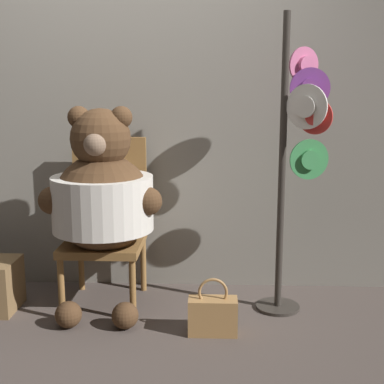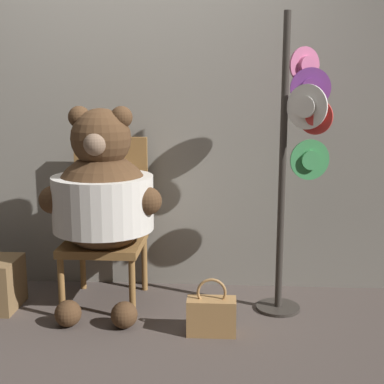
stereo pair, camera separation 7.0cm
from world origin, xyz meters
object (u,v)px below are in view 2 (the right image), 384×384
chair (108,221)px  handbag_on_ground (211,315)px  teddy_bear (103,196)px  hat_display_rack (297,153)px

chair → handbag_on_ground: size_ratio=3.19×
teddy_bear → hat_display_rack: size_ratio=0.70×
teddy_bear → handbag_on_ground: (0.68, -0.32, -0.62)m
hat_display_rack → teddy_bear: bearing=-177.4°
chair → hat_display_rack: size_ratio=0.58×
chair → hat_display_rack: bearing=-6.8°
chair → handbag_on_ground: (0.70, -0.51, -0.42)m
hat_display_rack → chair: bearing=173.2°
teddy_bear → handbag_on_ground: size_ratio=3.83×
handbag_on_ground → hat_display_rack: bearing=36.3°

